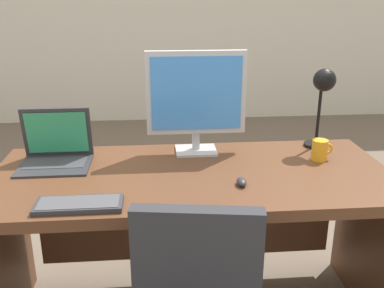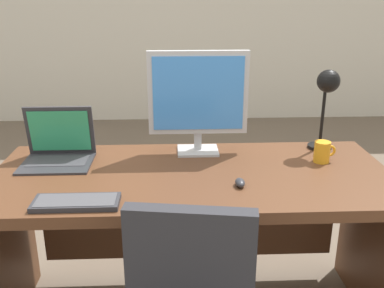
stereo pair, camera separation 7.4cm
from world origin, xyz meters
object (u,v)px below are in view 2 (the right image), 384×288
object	(u,v)px
laptop	(59,144)
desk_lamp	(327,92)
desk	(192,207)
mouse	(240,183)
monitor	(198,96)
keyboard	(76,202)
coffee_mug	(322,152)

from	to	relation	value
laptop	desk_lamp	xyz separation A→B (m)	(1.28, 0.08, 0.22)
desk	laptop	xyz separation A→B (m)	(-0.62, 0.14, 0.27)
mouse	desk	bearing A→B (deg)	134.38
monitor	laptop	xyz separation A→B (m)	(-0.66, -0.07, -0.21)
monitor	keyboard	distance (m)	0.78
desk_lamp	keyboard	bearing A→B (deg)	-153.62
monitor	coffee_mug	xyz separation A→B (m)	(0.57, -0.16, -0.23)
desk	desk_lamp	world-z (taller)	desk_lamp
desk	laptop	distance (m)	0.69
keyboard	desk	bearing A→B (deg)	36.30
laptop	mouse	world-z (taller)	laptop
coffee_mug	laptop	bearing A→B (deg)	176.10
mouse	desk_lamp	distance (m)	0.69
desk	monitor	xyz separation A→B (m)	(0.04, 0.22, 0.48)
desk	keyboard	size ratio (longest dim) A/B	5.49
monitor	desk_lamp	xyz separation A→B (m)	(0.62, 0.01, 0.01)
mouse	laptop	bearing A→B (deg)	157.55
laptop	mouse	bearing A→B (deg)	-22.45
keyboard	mouse	xyz separation A→B (m)	(0.64, 0.14, 0.00)
desk	mouse	world-z (taller)	mouse
mouse	desk_lamp	xyz separation A→B (m)	(0.47, 0.41, 0.28)
laptop	mouse	xyz separation A→B (m)	(0.81, -0.33, -0.06)
laptop	desk_lamp	bearing A→B (deg)	3.57
monitor	laptop	distance (m)	0.69
laptop	desk_lamp	distance (m)	1.30
monitor	keyboard	size ratio (longest dim) A/B	1.55
desk	laptop	size ratio (longest dim) A/B	5.55
desk	monitor	distance (m)	0.53
keyboard	desk_lamp	bearing A→B (deg)	26.38
desk	mouse	distance (m)	0.34
desk	keyboard	world-z (taller)	keyboard
desk	desk_lamp	xyz separation A→B (m)	(0.66, 0.22, 0.49)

